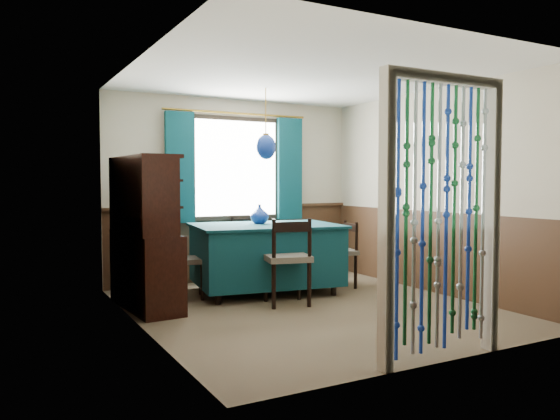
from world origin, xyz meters
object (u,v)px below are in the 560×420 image
chair_far (249,247)px  bowl_shelf (154,202)px  chair_left (185,261)px  sideboard (145,255)px  chair_near (288,259)px  vase_sideboard (145,223)px  dining_table (266,254)px  chair_right (341,252)px  vase_table (260,215)px  pendant_lamp (266,147)px

chair_far → bowl_shelf: (-1.59, -1.09, 0.68)m
chair_left → sideboard: 0.63m
chair_near → chair_far: (0.22, 1.50, -0.04)m
vase_sideboard → chair_far: bearing=23.8°
dining_table → chair_right: chair_right is taller
vase_table → bowl_shelf: bowl_shelf is taller
chair_far → vase_sideboard: 1.79m
vase_table → pendant_lamp: bearing=-84.2°
chair_left → pendant_lamp: size_ratio=0.96×
vase_table → bowl_shelf: bearing=-162.4°
chair_far → chair_left: size_ratio=1.07×
chair_far → pendant_lamp: size_ratio=1.02×
chair_far → vase_sideboard: vase_sideboard is taller
chair_far → sideboard: size_ratio=0.54×
chair_right → pendant_lamp: 1.68m
vase_table → chair_right: bearing=-15.9°
chair_far → chair_right: chair_far is taller
sideboard → vase_table: bearing=6.2°
pendant_lamp → vase_sideboard: bearing=177.2°
chair_far → sideboard: 1.89m
chair_near → pendant_lamp: pendant_lamp is taller
chair_right → chair_near: bearing=127.7°
vase_table → sideboard: bearing=-169.7°
chair_left → bowl_shelf: 0.98m
dining_table → vase_sideboard: size_ratio=11.43×
sideboard → vase_table: (1.51, 0.27, 0.38)m
chair_near → bowl_shelf: bowl_shelf is taller
pendant_lamp → vase_table: (-0.02, 0.15, -0.84)m
chair_right → sideboard: (-2.54, 0.02, 0.12)m
chair_left → chair_far: bearing=135.7°
chair_right → bowl_shelf: (-2.48, -0.17, 0.70)m
chair_right → vase_sideboard: size_ratio=5.12×
vase_table → vase_sideboard: 1.45m
sideboard → vase_table: size_ratio=7.47×
chair_near → chair_far: size_ratio=1.10×
chair_right → sideboard: size_ratio=0.52×
chair_left → pendant_lamp: 1.67m
chair_near → chair_far: 1.52m
chair_left → bowl_shelf: bowl_shelf is taller
chair_far → chair_right: 1.28m
dining_table → sideboard: sideboard is taller
dining_table → bowl_shelf: bearing=-159.6°
chair_far → bowl_shelf: bearing=36.4°
chair_near → chair_left: bearing=148.5°
dining_table → vase_sideboard: 1.53m
chair_right → vase_table: 1.18m
chair_right → bowl_shelf: size_ratio=3.66×
vase_sideboard → pendant_lamp: bearing=-2.8°
chair_left → pendant_lamp: pendant_lamp is taller
dining_table → pendant_lamp: pendant_lamp is taller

